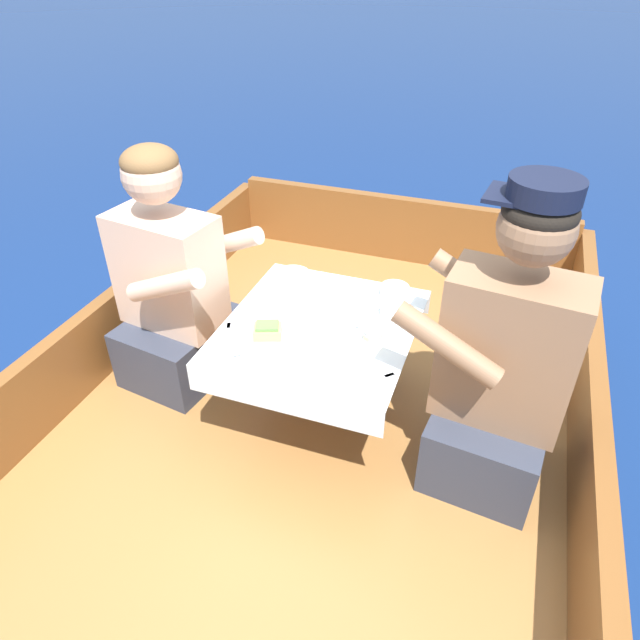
{
  "coord_description": "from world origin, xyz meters",
  "views": [
    {
      "loc": [
        0.56,
        -1.52,
        1.9
      ],
      "look_at": [
        0.0,
        0.04,
        0.76
      ],
      "focal_mm": 32.0,
      "sensor_mm": 36.0,
      "label": 1
    }
  ],
  "objects": [
    {
      "name": "coffee_cup_starboard",
      "position": [
        0.08,
        0.06,
        0.77
      ],
      "size": [
        0.1,
        0.07,
        0.05
      ],
      "color": "silver",
      "rests_on": "cockpit_table"
    },
    {
      "name": "bowl_port_near",
      "position": [
        0.16,
        -0.1,
        0.76
      ],
      "size": [
        0.13,
        0.13,
        0.04
      ],
      "color": "silver",
      "rests_on": "cockpit_table"
    },
    {
      "name": "gunwale_port",
      "position": [
        -0.95,
        0.0,
        0.48
      ],
      "size": [
        0.06,
        2.85,
        0.32
      ],
      "primitive_type": "cube",
      "color": "brown",
      "rests_on": "boat_deck"
    },
    {
      "name": "bowl_port_far",
      "position": [
        -0.2,
        0.29,
        0.76
      ],
      "size": [
        0.14,
        0.14,
        0.04
      ],
      "color": "silver",
      "rests_on": "cockpit_table"
    },
    {
      "name": "gunwale_starboard",
      "position": [
        0.95,
        0.0,
        0.48
      ],
      "size": [
        0.06,
        2.85,
        0.32
      ],
      "primitive_type": "cube",
      "color": "brown",
      "rests_on": "boat_deck"
    },
    {
      "name": "tin_can",
      "position": [
        0.2,
        0.0,
        0.76
      ],
      "size": [
        0.07,
        0.07,
        0.05
      ],
      "color": "silver",
      "rests_on": "cockpit_table"
    },
    {
      "name": "utensil_fork_starboard",
      "position": [
        -0.28,
        -0.12,
        0.74
      ],
      "size": [
        0.08,
        0.17,
        0.0
      ],
      "rotation": [
        0.0,
        0.0,
        1.94
      ],
      "color": "silver",
      "rests_on": "cockpit_table"
    },
    {
      "name": "bowl_starboard_near",
      "position": [
        -0.08,
        0.07,
        0.76
      ],
      "size": [
        0.13,
        0.13,
        0.04
      ],
      "color": "silver",
      "rests_on": "cockpit_table"
    },
    {
      "name": "plate_bread",
      "position": [
        -0.0,
        0.24,
        0.74
      ],
      "size": [
        0.21,
        0.21,
        0.01
      ],
      "color": "silver",
      "rests_on": "cockpit_table"
    },
    {
      "name": "person_starboard",
      "position": [
        0.63,
        -0.02,
        0.76
      ],
      "size": [
        0.56,
        0.49,
        1.06
      ],
      "rotation": [
        0.0,
        0.0,
        3.03
      ],
      "color": "#333847",
      "rests_on": "boat_deck"
    },
    {
      "name": "cockpit_table",
      "position": [
        0.0,
        0.04,
        0.69
      ],
      "size": [
        0.66,
        0.72,
        0.41
      ],
      "color": "#B2B2B7",
      "rests_on": "boat_deck"
    },
    {
      "name": "ground_plane",
      "position": [
        0.0,
        0.0,
        0.0
      ],
      "size": [
        60.0,
        60.0,
        0.0
      ],
      "primitive_type": "plane",
      "color": "navy"
    },
    {
      "name": "bowl_center_far",
      "position": [
        0.2,
        0.33,
        0.76
      ],
      "size": [
        0.11,
        0.11,
        0.04
      ],
      "color": "silver",
      "rests_on": "cockpit_table"
    },
    {
      "name": "coffee_cup_center",
      "position": [
        -0.24,
        -0.23,
        0.77
      ],
      "size": [
        0.1,
        0.07,
        0.06
      ],
      "color": "silver",
      "rests_on": "cockpit_table"
    },
    {
      "name": "boat_deck",
      "position": [
        0.0,
        0.0,
        0.16
      ],
      "size": [
        1.97,
        2.85,
        0.32
      ],
      "primitive_type": "cube",
      "color": "#9E6B38",
      "rests_on": "ground_plane"
    },
    {
      "name": "sandwich",
      "position": [
        -0.14,
        -0.09,
        0.77
      ],
      "size": [
        0.11,
        0.1,
        0.05
      ],
      "rotation": [
        0.0,
        0.0,
        0.36
      ],
      "color": "tan",
      "rests_on": "plate_sandwich"
    },
    {
      "name": "coffee_cup_port",
      "position": [
        0.22,
        0.18,
        0.77
      ],
      "size": [
        0.1,
        0.08,
        0.06
      ],
      "color": "silver",
      "rests_on": "cockpit_table"
    },
    {
      "name": "bow_coaming",
      "position": [
        0.0,
        1.4,
        0.51
      ],
      "size": [
        1.85,
        0.06,
        0.37
      ],
      "primitive_type": "cube",
      "color": "brown",
      "rests_on": "boat_deck"
    },
    {
      "name": "person_port",
      "position": [
        -0.63,
        0.08,
        0.72
      ],
      "size": [
        0.56,
        0.5,
        0.98
      ],
      "rotation": [
        0.0,
        0.0,
        -0.15
      ],
      "color": "#333847",
      "rests_on": "boat_deck"
    },
    {
      "name": "plate_sandwich",
      "position": [
        -0.14,
        -0.09,
        0.74
      ],
      "size": [
        0.17,
        0.17,
        0.01
      ],
      "color": "silver",
      "rests_on": "cockpit_table"
    },
    {
      "name": "utensil_spoon_port",
      "position": [
        -0.01,
        -0.02,
        0.74
      ],
      "size": [
        0.05,
        0.17,
        0.01
      ],
      "rotation": [
        0.0,
        0.0,
        1.38
      ],
      "color": "silver",
      "rests_on": "cockpit_table"
    },
    {
      "name": "utensil_fork_port",
      "position": [
        0.27,
        -0.19,
        0.74
      ],
      "size": [
        0.13,
        0.13,
        0.0
      ],
      "rotation": [
        0.0,
        0.0,
        0.79
      ],
      "color": "silver",
      "rests_on": "cockpit_table"
    }
  ]
}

